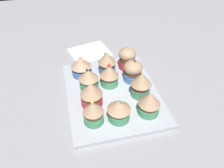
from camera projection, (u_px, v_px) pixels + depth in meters
ground_plane at (112, 98)px, 71.46cm from camera, size 180.00×180.00×3.00cm
baking_tray at (112, 93)px, 70.09cm from camera, size 34.33×27.24×1.20cm
cupcake_0 at (149, 103)px, 60.79cm from camera, size 5.95×5.95×7.26cm
cupcake_1 at (141, 84)px, 65.88cm from camera, size 6.00×6.00×8.29cm
cupcake_2 at (133, 71)px, 71.80cm from camera, size 5.99×5.99×7.23cm
cupcake_3 at (127, 58)px, 76.55cm from camera, size 5.78×5.78×7.56cm
cupcake_4 at (119, 109)px, 59.17cm from camera, size 6.35×6.35×7.10cm
cupcake_5 at (110, 75)px, 69.86cm from camera, size 5.88×5.88×7.64cm
cupcake_6 at (107, 62)px, 74.62cm from camera, size 5.84×5.84×7.96cm
cupcake_7 at (93, 112)px, 58.35cm from camera, size 5.39×5.39×7.43cm
cupcake_8 at (91, 94)px, 63.03cm from camera, size 6.34×6.34×7.74cm
cupcake_9 at (89, 79)px, 68.70cm from camera, size 6.07×6.07×7.20cm
cupcake_10 at (81, 66)px, 73.70cm from camera, size 6.68×6.68×6.90cm
napkin at (90, 52)px, 88.39cm from camera, size 15.44×16.94×0.60cm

